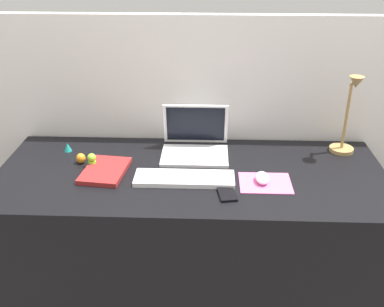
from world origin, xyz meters
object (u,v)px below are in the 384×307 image
object	(u,v)px
cell_phone	(226,193)
notebook_pad	(105,171)
mouse	(262,178)
toy_figurine_teal	(68,147)
toy_figurine_orange	(81,158)
toy_figurine_lime	(92,160)
laptop	(195,141)
desk_lamp	(348,117)
keyboard	(184,179)

from	to	relation	value
cell_phone	notebook_pad	xyz separation A→B (m)	(-0.51, 0.15, 0.01)
mouse	toy_figurine_teal	bearing A→B (deg)	163.52
toy_figurine_orange	toy_figurine_lime	size ratio (longest dim) A/B	0.71
notebook_pad	toy_figurine_lime	size ratio (longest dim) A/B	3.72
cell_phone	toy_figurine_orange	world-z (taller)	toy_figurine_orange
laptop	notebook_pad	size ratio (longest dim) A/B	1.25
toy_figurine_orange	toy_figurine_lime	bearing A→B (deg)	-31.45
desk_lamp	toy_figurine_orange	world-z (taller)	desk_lamp
mouse	toy_figurine_lime	size ratio (longest dim) A/B	1.49
keyboard	toy_figurine_teal	bearing A→B (deg)	155.19
notebook_pad	toy_figurine_orange	distance (m)	0.15
mouse	toy_figurine_teal	world-z (taller)	toy_figurine_teal
mouse	cell_phone	xyz separation A→B (m)	(-0.15, -0.10, -0.02)
toy_figurine_orange	toy_figurine_lime	world-z (taller)	toy_figurine_lime
toy_figurine_lime	cell_phone	bearing A→B (deg)	-19.18
laptop	mouse	world-z (taller)	laptop
desk_lamp	toy_figurine_lime	world-z (taller)	desk_lamp
notebook_pad	toy_figurine_orange	xyz separation A→B (m)	(-0.12, 0.09, 0.01)
laptop	cell_phone	distance (m)	0.39
keyboard	desk_lamp	bearing A→B (deg)	21.67
keyboard	desk_lamp	size ratio (longest dim) A/B	1.09
cell_phone	toy_figurine_teal	size ratio (longest dim) A/B	3.23
mouse	notebook_pad	xyz separation A→B (m)	(-0.66, 0.06, -0.01)
notebook_pad	mouse	bearing A→B (deg)	1.64
keyboard	notebook_pad	size ratio (longest dim) A/B	1.71
keyboard	toy_figurine_orange	world-z (taller)	toy_figurine_orange
keyboard	toy_figurine_lime	bearing A→B (deg)	165.62
mouse	toy_figurine_lime	bearing A→B (deg)	171.73
laptop	toy_figurine_teal	bearing A→B (deg)	-178.73
cell_phone	toy_figurine_orange	bearing A→B (deg)	149.67
laptop	notebook_pad	bearing A→B (deg)	-150.02
keyboard	desk_lamp	xyz separation A→B (m)	(0.72, 0.28, 0.17)
toy_figurine_orange	toy_figurine_teal	size ratio (longest dim) A/B	1.15
laptop	desk_lamp	size ratio (longest dim) A/B	0.80
notebook_pad	toy_figurine_teal	distance (m)	0.30
toy_figurine_teal	toy_figurine_orange	bearing A→B (deg)	-51.75
laptop	keyboard	size ratio (longest dim) A/B	0.73
desk_lamp	keyboard	bearing A→B (deg)	-158.33
cell_phone	mouse	bearing A→B (deg)	22.79
keyboard	mouse	world-z (taller)	mouse
notebook_pad	toy_figurine_teal	bearing A→B (deg)	143.49
keyboard	mouse	size ratio (longest dim) A/B	4.27
keyboard	toy_figurine_teal	size ratio (longest dim) A/B	10.34
notebook_pad	toy_figurine_orange	world-z (taller)	toy_figurine_orange
toy_figurine_teal	toy_figurine_lime	bearing A→B (deg)	-45.40
keyboard	mouse	distance (m)	0.32
keyboard	notebook_pad	bearing A→B (deg)	170.85
laptop	mouse	bearing A→B (deg)	-43.86
keyboard	mouse	bearing A→B (deg)	-0.21
mouse	cell_phone	world-z (taller)	mouse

